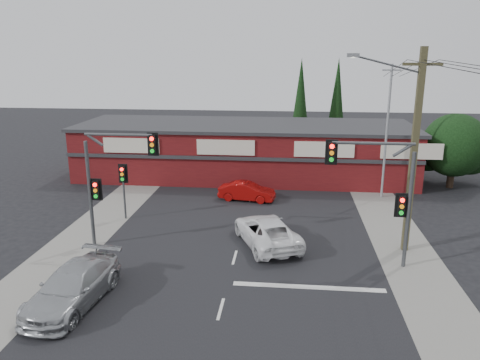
# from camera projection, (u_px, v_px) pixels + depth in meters

# --- Properties ---
(ground) EXTENTS (120.00, 120.00, 0.00)m
(ground) POSITION_uv_depth(u_px,v_px,m) (232.00, 268.00, 21.82)
(ground) COLOR black
(ground) RESTS_ON ground
(road_strip) EXTENTS (14.00, 70.00, 0.01)m
(road_strip) POSITION_uv_depth(u_px,v_px,m) (242.00, 229.00, 26.62)
(road_strip) COLOR black
(road_strip) RESTS_ON ground
(verge_left) EXTENTS (3.00, 70.00, 0.02)m
(verge_left) POSITION_uv_depth(u_px,v_px,m) (99.00, 223.00, 27.46)
(verge_left) COLOR gray
(verge_left) RESTS_ON ground
(verge_right) EXTENTS (3.00, 70.00, 0.02)m
(verge_right) POSITION_uv_depth(u_px,v_px,m) (396.00, 235.00, 25.77)
(verge_right) COLOR gray
(verge_right) RESTS_ON ground
(stop_line) EXTENTS (6.50, 0.35, 0.01)m
(stop_line) POSITION_uv_depth(u_px,v_px,m) (309.00, 287.00, 20.03)
(stop_line) COLOR silver
(stop_line) RESTS_ON ground
(white_suv) EXTENTS (4.22, 5.79, 1.46)m
(white_suv) POSITION_uv_depth(u_px,v_px,m) (267.00, 231.00, 24.33)
(white_suv) COLOR white
(white_suv) RESTS_ON ground
(silver_suv) EXTENTS (2.70, 5.44, 1.52)m
(silver_suv) POSITION_uv_depth(u_px,v_px,m) (73.00, 287.00, 18.53)
(silver_suv) COLOR #AFB2B5
(silver_suv) RESTS_ON ground
(red_sedan) EXTENTS (3.94, 1.88, 1.25)m
(red_sedan) POSITION_uv_depth(u_px,v_px,m) (247.00, 191.00, 31.62)
(red_sedan) COLOR #950A09
(red_sedan) RESTS_ON ground
(lane_dashes) EXTENTS (0.12, 63.83, 0.01)m
(lane_dashes) POSITION_uv_depth(u_px,v_px,m) (253.00, 189.00, 34.40)
(lane_dashes) COLOR silver
(lane_dashes) RESTS_ON ground
(shop_building) EXTENTS (27.30, 8.40, 4.22)m
(shop_building) POSITION_uv_depth(u_px,v_px,m) (245.00, 150.00, 37.64)
(shop_building) COLOR #551113
(shop_building) RESTS_ON ground
(tree_cluster) EXTENTS (5.90, 5.10, 5.50)m
(tree_cluster) POSITION_uv_depth(u_px,v_px,m) (455.00, 148.00, 34.40)
(tree_cluster) COLOR #2D2116
(tree_cluster) RESTS_ON ground
(conifer_near) EXTENTS (1.80, 1.80, 9.25)m
(conifer_near) POSITION_uv_depth(u_px,v_px,m) (301.00, 100.00, 43.03)
(conifer_near) COLOR #2D2116
(conifer_near) RESTS_ON ground
(conifer_far) EXTENTS (1.80, 1.80, 9.25)m
(conifer_far) POSITION_uv_depth(u_px,v_px,m) (337.00, 98.00, 44.60)
(conifer_far) COLOR #2D2116
(conifer_far) RESTS_ON ground
(traffic_mast_left) EXTENTS (3.77, 0.27, 5.97)m
(traffic_mast_left) POSITION_uv_depth(u_px,v_px,m) (109.00, 172.00, 23.34)
(traffic_mast_left) COLOR #47494C
(traffic_mast_left) RESTS_ON ground
(traffic_mast_right) EXTENTS (3.96, 0.27, 5.97)m
(traffic_mast_right) POSITION_uv_depth(u_px,v_px,m) (385.00, 185.00, 21.05)
(traffic_mast_right) COLOR #47494C
(traffic_mast_right) RESTS_ON ground
(pedestal_signal) EXTENTS (0.55, 0.27, 3.38)m
(pedestal_signal) POSITION_uv_depth(u_px,v_px,m) (123.00, 180.00, 27.66)
(pedestal_signal) COLOR #47494C
(pedestal_signal) RESTS_ON ground
(utility_pole) EXTENTS (4.38, 0.59, 10.00)m
(utility_pole) POSITION_uv_depth(u_px,v_px,m) (412.00, 146.00, 22.42)
(utility_pole) COLOR #4C472B
(utility_pole) RESTS_ON ground
(steel_pole) EXTENTS (1.20, 0.16, 9.00)m
(steel_pole) POSITION_uv_depth(u_px,v_px,m) (387.00, 130.00, 31.18)
(steel_pole) COLOR gray
(steel_pole) RESTS_ON ground
(power_lines) EXTENTS (2.01, 29.00, 1.22)m
(power_lines) POSITION_uv_depth(u_px,v_px,m) (464.00, 73.00, 16.21)
(power_lines) COLOR black
(power_lines) RESTS_ON ground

